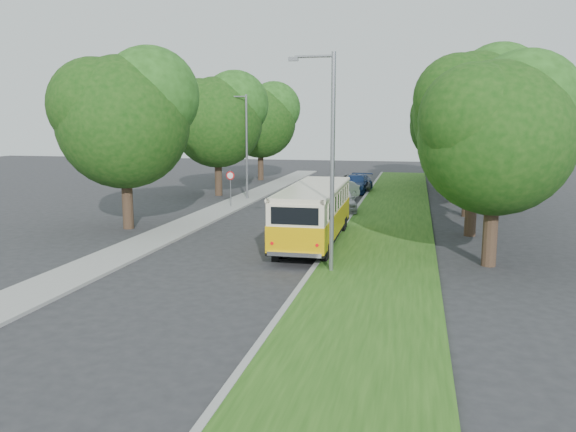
% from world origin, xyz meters
% --- Properties ---
extents(ground, '(120.00, 120.00, 0.00)m').
position_xyz_m(ground, '(0.00, 0.00, 0.00)').
color(ground, '#29292B').
rests_on(ground, ground).
extents(curb, '(0.20, 70.00, 0.15)m').
position_xyz_m(curb, '(3.60, 5.00, 0.07)').
color(curb, gray).
rests_on(curb, ground).
extents(grass_verge, '(4.50, 70.00, 0.13)m').
position_xyz_m(grass_verge, '(5.95, 5.00, 0.07)').
color(grass_verge, '#255015').
rests_on(grass_verge, ground).
extents(sidewalk, '(2.20, 70.00, 0.12)m').
position_xyz_m(sidewalk, '(-4.80, 5.00, 0.06)').
color(sidewalk, gray).
rests_on(sidewalk, ground).
extents(treeline, '(24.27, 41.91, 9.46)m').
position_xyz_m(treeline, '(3.15, 17.99, 5.93)').
color(treeline, '#332319').
rests_on(treeline, ground).
extents(lamppost_near, '(1.71, 0.16, 8.00)m').
position_xyz_m(lamppost_near, '(4.21, -2.50, 4.37)').
color(lamppost_near, gray).
rests_on(lamppost_near, ground).
extents(lamppost_far, '(1.71, 0.16, 7.50)m').
position_xyz_m(lamppost_far, '(-4.70, 16.00, 4.12)').
color(lamppost_far, gray).
rests_on(lamppost_far, ground).
extents(warning_sign, '(0.56, 0.10, 2.50)m').
position_xyz_m(warning_sign, '(-4.50, 11.98, 1.71)').
color(warning_sign, gray).
rests_on(warning_sign, ground).
extents(vintage_bus, '(2.54, 9.33, 2.76)m').
position_xyz_m(vintage_bus, '(2.77, 2.37, 1.38)').
color(vintage_bus, '#E5AE07').
rests_on(vintage_bus, ground).
extents(car_silver, '(2.80, 4.81, 1.54)m').
position_xyz_m(car_silver, '(2.64, 12.23, 0.77)').
color(car_silver, '#AAABAF').
rests_on(car_silver, ground).
extents(car_white, '(3.08, 4.74, 1.47)m').
position_xyz_m(car_white, '(1.78, 16.38, 0.74)').
color(car_white, white).
rests_on(car_white, ground).
extents(car_blue, '(2.58, 5.17, 1.44)m').
position_xyz_m(car_blue, '(2.63, 22.01, 0.72)').
color(car_blue, navy).
rests_on(car_blue, ground).
extents(car_grey, '(3.22, 5.18, 1.34)m').
position_xyz_m(car_grey, '(2.34, 23.29, 0.67)').
color(car_grey, '#53555A').
rests_on(car_grey, ground).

